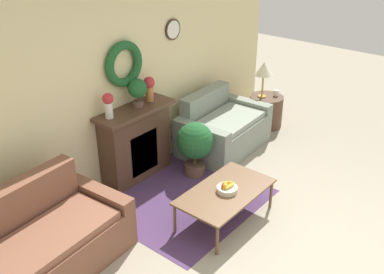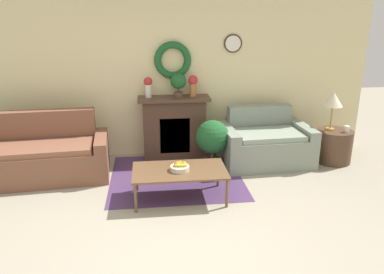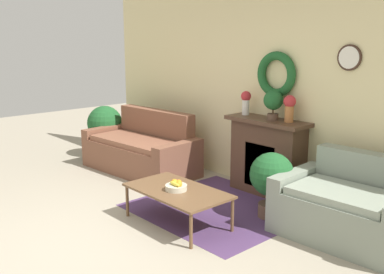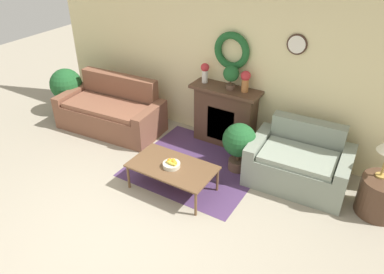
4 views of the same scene
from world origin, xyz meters
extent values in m
plane|color=#9E937F|center=(0.00, 0.00, 0.00)|extent=(16.00, 16.00, 0.00)
cube|color=#4C335B|center=(0.09, 1.76, 0.00)|extent=(1.89, 1.78, 0.01)
cube|color=beige|center=(0.00, 2.81, 1.35)|extent=(6.80, 0.06, 2.70)
cylinder|color=#382319|center=(1.10, 2.76, 1.82)|extent=(0.29, 0.02, 0.29)
cylinder|color=white|center=(1.10, 2.75, 1.82)|extent=(0.25, 0.01, 0.25)
torus|color=#1E5628|center=(0.13, 2.72, 1.58)|extent=(0.59, 0.11, 0.59)
cube|color=#4C3323|center=(0.13, 2.61, 0.48)|extent=(1.00, 0.34, 0.96)
cube|color=black|center=(0.13, 2.45, 0.41)|extent=(0.48, 0.02, 0.58)
cube|color=orange|center=(0.13, 2.44, 0.34)|extent=(0.38, 0.01, 0.32)
cube|color=#4C3323|center=(0.13, 2.57, 0.99)|extent=(1.14, 0.41, 0.05)
cube|color=brown|center=(-1.82, 1.86, 0.22)|extent=(1.57, 0.80, 0.45)
cube|color=brown|center=(-1.85, 2.29, 0.46)|extent=(1.53, 0.31, 0.93)
cube|color=brown|center=(-0.98, 2.02, 0.29)|extent=(0.24, 0.89, 0.59)
cube|color=brown|center=(-1.82, 1.86, 0.49)|extent=(1.50, 0.74, 0.08)
cube|color=gray|center=(1.54, 2.05, 0.23)|extent=(1.08, 0.76, 0.46)
cube|color=gray|center=(1.52, 2.50, 0.43)|extent=(1.05, 0.26, 0.86)
cube|color=gray|center=(0.93, 2.12, 0.30)|extent=(0.22, 0.92, 0.60)
cube|color=gray|center=(2.14, 2.18, 0.30)|extent=(0.22, 0.92, 0.60)
cube|color=gray|center=(1.54, 2.05, 0.50)|extent=(1.04, 0.70, 0.08)
cube|color=brown|center=(0.09, 1.09, 0.39)|extent=(1.19, 0.68, 0.03)
cylinder|color=brown|center=(-0.47, 0.79, 0.19)|extent=(0.04, 0.04, 0.38)
cylinder|color=brown|center=(0.64, 0.79, 0.19)|extent=(0.04, 0.04, 0.38)
cylinder|color=brown|center=(-0.47, 1.39, 0.19)|extent=(0.04, 0.04, 0.38)
cylinder|color=brown|center=(0.64, 1.39, 0.19)|extent=(0.04, 0.04, 0.38)
cylinder|color=beige|center=(0.09, 1.07, 0.43)|extent=(0.24, 0.24, 0.06)
sphere|color=#B2231E|center=(0.05, 1.09, 0.48)|extent=(0.07, 0.07, 0.07)
sphere|color=orange|center=(0.06, 1.07, 0.48)|extent=(0.07, 0.07, 0.07)
sphere|color=orange|center=(0.09, 1.11, 0.48)|extent=(0.07, 0.07, 0.07)
sphere|color=orange|center=(0.14, 1.07, 0.48)|extent=(0.07, 0.07, 0.07)
ellipsoid|color=yellow|center=(0.10, 1.04, 0.48)|extent=(0.17, 0.05, 0.04)
cylinder|color=#4C3323|center=(2.65, 2.08, 0.26)|extent=(0.56, 0.56, 0.52)
cylinder|color=#B28E42|center=(2.58, 2.13, 0.53)|extent=(0.13, 0.13, 0.02)
cylinder|color=#B28E42|center=(2.58, 2.13, 0.72)|extent=(0.03, 0.03, 0.36)
cone|color=beige|center=(2.58, 2.13, 1.01)|extent=(0.29, 0.29, 0.22)
cylinder|color=silver|center=(2.77, 1.98, 0.57)|extent=(0.08, 0.08, 0.10)
cylinder|color=silver|center=(-0.27, 2.61, 1.12)|extent=(0.10, 0.10, 0.20)
sphere|color=#B72D33|center=(-0.27, 2.61, 1.27)|extent=(0.14, 0.14, 0.14)
cylinder|color=#AD6B38|center=(0.44, 2.61, 1.11)|extent=(0.11, 0.11, 0.20)
sphere|color=#B72D33|center=(0.44, 2.61, 1.27)|extent=(0.15, 0.15, 0.15)
cylinder|color=brown|center=(0.20, 2.59, 1.05)|extent=(0.14, 0.14, 0.08)
cylinder|color=#4C3823|center=(0.20, 2.59, 1.13)|extent=(0.02, 0.02, 0.07)
sphere|color=#1E5628|center=(0.20, 2.59, 1.27)|extent=(0.25, 0.25, 0.25)
cylinder|color=brown|center=(0.66, 2.01, 0.08)|extent=(0.29, 0.29, 0.16)
cylinder|color=#4C3823|center=(0.66, 2.01, 0.23)|extent=(0.05, 0.05, 0.14)
sphere|color=#1E5628|center=(0.66, 2.01, 0.52)|extent=(0.51, 0.51, 0.51)
camera|label=1|loc=(-3.51, -1.36, 3.31)|focal=42.00mm
camera|label=2|loc=(-0.26, -3.25, 2.28)|focal=35.00mm
camera|label=3|loc=(3.69, -1.94, 2.07)|focal=42.00mm
camera|label=4|loc=(2.50, -2.36, 3.42)|focal=35.00mm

